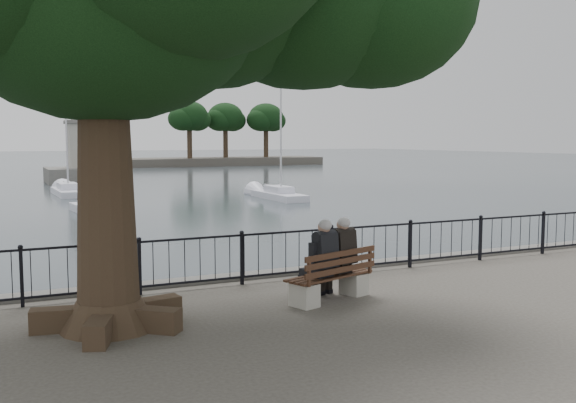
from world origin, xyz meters
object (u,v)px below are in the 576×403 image
bench (332,283)px  person_right (338,260)px  person_left (319,264)px  lion_monument (82,157)px

bench → person_right: (0.22, 0.18, 0.35)m
person_left → lion_monument: lion_monument is taller
bench → person_left: bearing=173.1°
bench → person_left: size_ratio=1.25×
bench → lion_monument: (2.01, 49.29, 0.93)m
person_right → bench: bearing=-140.7°
person_left → person_right: same height
bench → lion_monument: lion_monument is taller
person_left → person_right: (0.45, 0.15, 0.00)m
person_right → lion_monument: 49.15m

